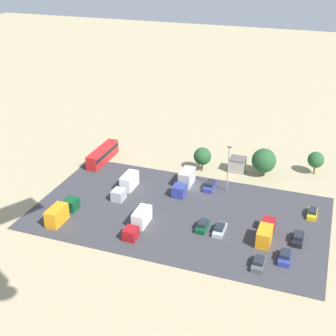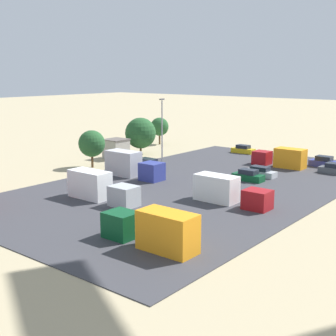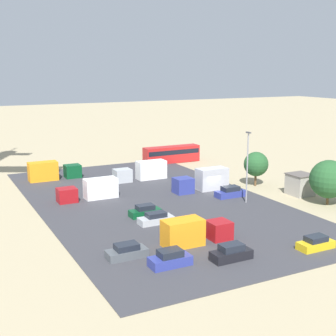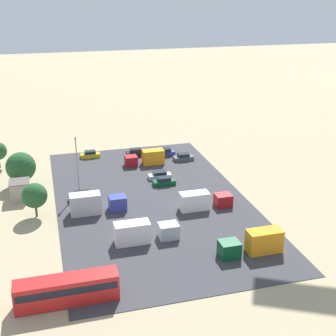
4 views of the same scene
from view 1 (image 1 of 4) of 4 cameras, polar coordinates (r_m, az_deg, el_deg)
ground_plane at (r=100.75m, az=3.39°, el=-2.38°), size 400.00×400.00×0.00m
parking_lot_surface at (r=91.64m, az=1.39°, el=-5.48°), size 56.32×32.14×0.08m
shed_building at (r=107.95m, az=8.48°, el=0.42°), size 3.66×3.47×3.28m
bus at (r=112.46m, az=-7.97°, el=1.68°), size 2.63×11.94×3.31m
parked_car_0 at (r=79.14m, az=11.01°, el=-11.29°), size 1.91×4.20×1.48m
parked_car_1 at (r=86.80m, az=4.23°, el=-7.03°), size 1.77×4.14×1.52m
parked_car_2 at (r=86.27m, az=15.57°, el=-8.26°), size 1.79×4.25×1.65m
parked_car_3 at (r=94.53m, az=17.19°, el=-5.26°), size 1.75×4.09×1.44m
parked_car_4 at (r=100.08m, az=5.13°, el=-2.16°), size 1.90×4.59×1.62m
parked_car_5 at (r=86.18m, az=6.33°, el=-7.45°), size 1.81×4.42×1.41m
parked_car_6 at (r=81.26m, az=14.07°, el=-10.46°), size 1.92×4.14×1.65m
parked_truck_0 at (r=86.64m, az=-3.58°, el=-6.52°), size 2.31×8.87×2.94m
parked_truck_1 at (r=85.21m, az=11.81°, el=-7.73°), size 2.38×8.10×2.94m
parked_truck_2 at (r=91.22m, az=-12.92°, el=-5.27°), size 2.39×8.96×3.24m
parked_truck_3 at (r=98.77m, az=-5.09°, el=-2.06°), size 2.34×9.37×3.15m
parked_truck_4 at (r=99.64m, az=2.06°, el=-1.62°), size 2.49×9.08×3.41m
tree_near_shed at (r=106.03m, az=11.61°, el=0.89°), size 5.43×5.43×6.44m
tree_apron_mid at (r=109.71m, az=17.58°, el=0.95°), size 3.64×3.64×5.38m
tree_apron_far at (r=106.36m, az=4.22°, el=1.44°), size 4.02×4.02×5.68m
light_pole_lot_centre at (r=97.34m, az=7.34°, el=0.10°), size 0.90×0.28×10.24m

